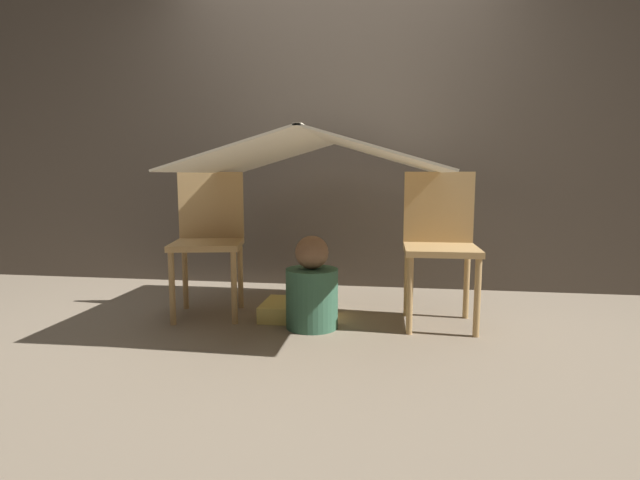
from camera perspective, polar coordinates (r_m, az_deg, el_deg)
ground_plane at (r=3.07m, az=-0.16°, el=-9.47°), size 8.80×8.80×0.00m
wall_back at (r=4.02m, az=2.19°, el=12.53°), size 7.00×0.05×2.50m
chair_left at (r=3.28m, az=-12.58°, el=0.60°), size 0.50×0.50×0.91m
chair_right at (r=3.07m, az=13.53°, el=0.12°), size 0.43×0.43×0.91m
sheet_canopy at (r=3.00m, az=0.00°, el=9.87°), size 1.44×1.43×0.22m
person_front at (r=2.93m, az=-0.93°, el=-5.73°), size 0.31×0.31×0.55m
floor_cushion at (r=3.17m, az=-2.48°, el=-8.00°), size 0.44×0.36×0.10m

